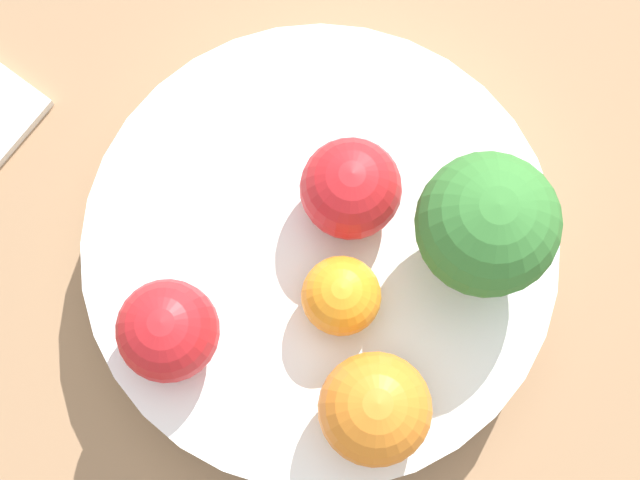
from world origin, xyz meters
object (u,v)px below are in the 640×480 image
(orange_back, at_px, (375,409))
(broccoli, at_px, (487,225))
(bowl, at_px, (320,255))
(orange_front, at_px, (341,296))
(apple_green, at_px, (353,190))
(apple_red, at_px, (168,331))

(orange_back, bearing_deg, broccoli, -178.20)
(bowl, height_order, orange_front, orange_front)
(broccoli, bearing_deg, bowl, -57.20)
(apple_green, height_order, orange_back, orange_back)
(broccoli, xyz_separation_m, orange_front, (0.06, -0.04, -0.03))
(orange_front, distance_m, orange_back, 0.05)
(broccoli, height_order, orange_back, broccoli)
(apple_red, bearing_deg, apple_green, 162.13)
(broccoli, height_order, apple_green, broccoli)
(bowl, bearing_deg, apple_green, 177.09)
(orange_front, bearing_deg, bowl, -127.19)
(orange_front, bearing_deg, broccoli, 146.77)
(orange_front, bearing_deg, orange_back, 49.65)
(apple_green, bearing_deg, broccoli, 103.35)
(bowl, bearing_deg, orange_back, 50.78)
(apple_green, bearing_deg, orange_front, 27.37)
(bowl, relative_size, orange_front, 6.23)
(broccoli, height_order, apple_red, broccoli)
(broccoli, bearing_deg, apple_green, -76.65)
(apple_green, relative_size, orange_back, 0.94)
(broccoli, xyz_separation_m, apple_red, (0.11, -0.09, -0.02))
(bowl, height_order, broccoli, broccoli)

